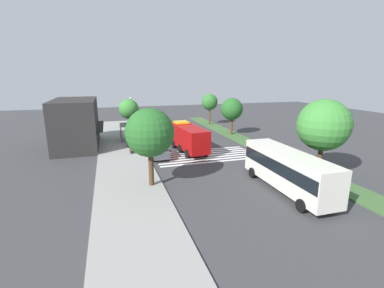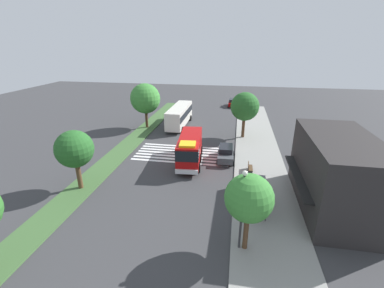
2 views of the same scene
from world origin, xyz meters
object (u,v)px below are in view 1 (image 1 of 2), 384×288
(bench_west_of_shelter, at_px, (132,149))
(sidewalk_tree_far_west, at_px, (150,133))
(bench_near_shelter, at_px, (130,143))
(median_tree_center, at_px, (210,102))
(sidewalk_tree_center, at_px, (129,109))
(median_tree_far_west, at_px, (324,125))
(parked_car_mid, at_px, (159,151))
(median_tree_west, at_px, (232,109))
(street_lamp, at_px, (131,112))
(bus_stop_shelter, at_px, (127,129))
(fire_truck, at_px, (188,137))
(transit_bus, at_px, (288,168))

(bench_west_of_shelter, xyz_separation_m, sidewalk_tree_far_west, (-11.64, -0.72, 4.35))
(bench_near_shelter, xyz_separation_m, median_tree_center, (13.85, -17.08, 4.02))
(sidewalk_tree_far_west, relative_size, median_tree_center, 1.14)
(sidewalk_tree_center, relative_size, median_tree_far_west, 0.78)
(bench_west_of_shelter, distance_m, sidewalk_tree_far_west, 12.45)
(parked_car_mid, relative_size, median_tree_west, 0.75)
(street_lamp, bearing_deg, sidewalk_tree_center, 95.39)
(sidewalk_tree_far_west, relative_size, median_tree_far_west, 0.93)
(parked_car_mid, bearing_deg, bench_west_of_shelter, 42.93)
(bus_stop_shelter, xyz_separation_m, median_tree_west, (-0.61, -17.12, 2.48))
(bench_near_shelter, bearing_deg, fire_truck, -121.58)
(fire_truck, height_order, median_tree_far_west, median_tree_far_west)
(street_lamp, relative_size, median_tree_west, 1.02)
(sidewalk_tree_far_west, distance_m, sidewalk_tree_center, 23.99)
(bus_stop_shelter, xyz_separation_m, sidewalk_tree_far_west, (-18.94, -0.76, 3.06))
(median_tree_far_west, relative_size, median_tree_center, 1.23)
(bus_stop_shelter, distance_m, street_lamp, 5.55)
(bus_stop_shelter, bearing_deg, parked_car_mid, -163.93)
(street_lamp, height_order, sidewalk_tree_far_west, sidewalk_tree_far_west)
(bench_near_shelter, bearing_deg, transit_bus, -148.68)
(sidewalk_tree_far_west, xyz_separation_m, median_tree_center, (28.79, -16.37, -0.33))
(sidewalk_tree_center, bearing_deg, sidewalk_tree_far_west, -180.00)
(street_lamp, bearing_deg, bench_west_of_shelter, 174.84)
(sidewalk_tree_far_west, distance_m, median_tree_center, 33.12)
(bench_west_of_shelter, bearing_deg, bus_stop_shelter, 0.32)
(median_tree_far_west, height_order, median_tree_center, median_tree_far_west)
(sidewalk_tree_far_west, height_order, median_tree_west, sidewalk_tree_far_west)
(transit_bus, bearing_deg, bench_west_of_shelter, -143.15)
(transit_bus, relative_size, street_lamp, 1.69)
(sidewalk_tree_far_west, bearing_deg, bench_west_of_shelter, 3.53)
(bus_stop_shelter, distance_m, bench_west_of_shelter, 7.41)
(bus_stop_shelter, bearing_deg, sidewalk_tree_far_west, -177.70)
(transit_bus, bearing_deg, street_lamp, -158.87)
(bus_stop_shelter, bearing_deg, fire_truck, -139.32)
(bench_near_shelter, height_order, median_tree_center, median_tree_center)
(parked_car_mid, relative_size, sidewalk_tree_far_west, 0.65)
(median_tree_center, bearing_deg, parked_car_mid, 144.86)
(bench_west_of_shelter, distance_m, street_lamp, 12.83)
(fire_truck, xyz_separation_m, bus_stop_shelter, (8.43, 7.24, -0.09))
(bench_west_of_shelter, height_order, sidewalk_tree_center, sidewalk_tree_center)
(sidewalk_tree_center, xyz_separation_m, median_tree_center, (4.81, -16.37, 0.31))
(bus_stop_shelter, height_order, sidewalk_tree_far_west, sidewalk_tree_far_west)
(parked_car_mid, bearing_deg, median_tree_west, -57.21)
(bus_stop_shelter, distance_m, median_tree_center, 19.94)
(bench_near_shelter, bearing_deg, sidewalk_tree_far_west, -177.25)
(median_tree_far_west, bearing_deg, bench_near_shelter, 44.89)
(bus_stop_shelter, bearing_deg, bench_west_of_shelter, -179.68)
(sidewalk_tree_center, bearing_deg, bench_near_shelter, 175.46)
(bench_near_shelter, bearing_deg, bench_west_of_shelter, 180.00)
(bench_near_shelter, bearing_deg, street_lamp, -7.02)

